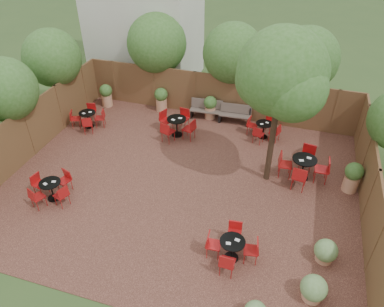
% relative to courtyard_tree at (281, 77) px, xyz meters
% --- Properties ---
extents(ground, '(80.00, 80.00, 0.00)m').
position_rel_courtyard_tree_xyz_m(ground, '(-2.83, -1.14, -3.90)').
color(ground, '#354F23').
rests_on(ground, ground).
extents(courtyard_paving, '(12.00, 10.00, 0.02)m').
position_rel_courtyard_tree_xyz_m(courtyard_paving, '(-2.83, -1.14, -3.89)').
color(courtyard_paving, '#351D15').
rests_on(courtyard_paving, ground).
extents(fence_back, '(12.00, 0.08, 2.00)m').
position_rel_courtyard_tree_xyz_m(fence_back, '(-2.83, 3.86, -2.90)').
color(fence_back, brown).
rests_on(fence_back, ground).
extents(fence_left, '(0.08, 10.00, 2.00)m').
position_rel_courtyard_tree_xyz_m(fence_left, '(-8.83, -1.14, -2.90)').
color(fence_left, brown).
rests_on(fence_left, ground).
extents(fence_right, '(0.08, 10.00, 2.00)m').
position_rel_courtyard_tree_xyz_m(fence_right, '(3.17, -1.14, -2.90)').
color(fence_right, brown).
rests_on(fence_right, ground).
extents(neighbour_building, '(5.00, 4.00, 8.00)m').
position_rel_courtyard_tree_xyz_m(neighbour_building, '(-7.33, 6.86, 0.10)').
color(neighbour_building, beige).
rests_on(neighbour_building, ground).
extents(overhang_foliage, '(15.47, 10.81, 2.67)m').
position_rel_courtyard_tree_xyz_m(overhang_foliage, '(-4.70, 2.17, -1.15)').
color(overhang_foliage, '#305B1D').
rests_on(overhang_foliage, ground).
extents(courtyard_tree, '(2.85, 2.76, 5.41)m').
position_rel_courtyard_tree_xyz_m(courtyard_tree, '(0.00, 0.00, 0.00)').
color(courtyard_tree, black).
rests_on(courtyard_tree, courtyard_paving).
extents(park_bench_left, '(1.38, 0.51, 0.84)m').
position_rel_courtyard_tree_xyz_m(park_bench_left, '(-1.87, 3.48, -3.44)').
color(park_bench_left, brown).
rests_on(park_bench_left, courtyard_paving).
extents(park_bench_right, '(1.44, 0.55, 0.87)m').
position_rel_courtyard_tree_xyz_m(park_bench_right, '(-3.19, 3.48, -3.43)').
color(park_bench_right, brown).
rests_on(park_bench_right, courtyard_paving).
extents(bistro_tables, '(10.62, 7.90, 0.96)m').
position_rel_courtyard_tree_xyz_m(bistro_tables, '(-2.65, -0.01, -3.45)').
color(bistro_tables, black).
rests_on(bistro_tables, courtyard_paving).
extents(planters, '(11.37, 3.95, 1.11)m').
position_rel_courtyard_tree_xyz_m(planters, '(-3.28, 2.58, -3.29)').
color(planters, tan).
rests_on(planters, courtyard_paving).
extents(low_shrubs, '(2.15, 2.96, 0.73)m').
position_rel_courtyard_tree_xyz_m(low_shrubs, '(1.56, -4.20, -3.55)').
color(low_shrubs, tan).
rests_on(low_shrubs, courtyard_paving).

